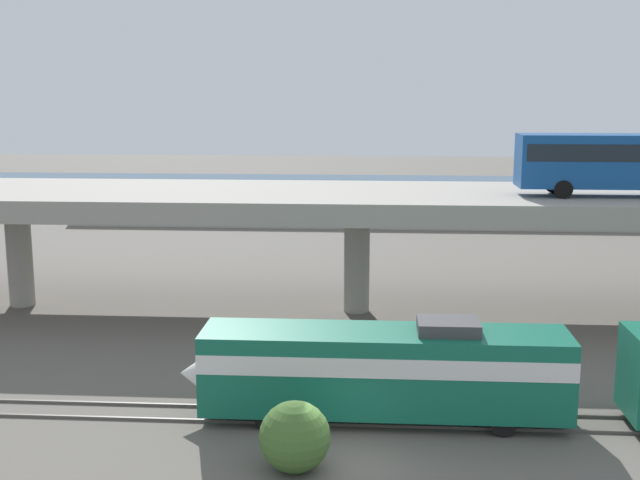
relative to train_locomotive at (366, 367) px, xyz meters
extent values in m
plane|color=#605B54|center=(-0.74, -4.00, -2.19)|extent=(260.00, 260.00, 0.00)
cube|color=#59544C|center=(-0.74, -0.75, -2.13)|extent=(110.00, 0.12, 0.12)
cube|color=#59544C|center=(-0.74, 0.75, -2.13)|extent=(110.00, 0.12, 0.12)
cube|color=#14664C|center=(0.72, 0.00, -0.11)|extent=(14.47, 3.00, 3.20)
cube|color=white|center=(0.72, 0.00, 0.46)|extent=(14.47, 3.04, 0.77)
cone|color=white|center=(-6.52, 0.00, -0.43)|extent=(1.97, 2.85, 2.85)
cube|color=black|center=(-5.04, 0.00, 0.78)|extent=(1.97, 2.70, 1.02)
cube|color=#3F3F42|center=(3.19, 0.00, 1.74)|extent=(2.40, 1.80, 0.50)
cylinder|color=black|center=(-3.80, -1.35, -1.71)|extent=(0.96, 0.18, 0.96)
cylinder|color=black|center=(-3.80, 1.35, -1.71)|extent=(0.96, 0.18, 0.96)
cylinder|color=black|center=(5.24, -1.35, -1.71)|extent=(0.96, 0.18, 0.96)
cylinder|color=black|center=(5.24, 1.35, -1.71)|extent=(0.96, 0.18, 0.96)
cube|color=#9E998E|center=(-0.74, 16.00, 4.36)|extent=(96.00, 10.80, 1.24)
cylinder|color=#9E998E|center=(-21.14, 16.00, 0.78)|extent=(1.50, 1.50, 5.94)
cylinder|color=#9E998E|center=(-0.74, 16.00, 0.78)|extent=(1.50, 1.50, 5.94)
cube|color=#14478C|center=(14.13, 14.78, 6.93)|extent=(12.00, 2.55, 2.90)
cube|color=black|center=(14.13, 14.78, 7.46)|extent=(11.52, 2.59, 0.93)
cube|color=black|center=(8.18, 14.78, 7.28)|extent=(0.08, 2.30, 1.74)
cylinder|color=black|center=(10.41, 13.57, 5.48)|extent=(1.00, 0.26, 1.00)
cylinder|color=black|center=(10.41, 15.99, 5.48)|extent=(1.00, 0.26, 1.00)
cube|color=#9E998E|center=(-0.74, 51.00, -1.53)|extent=(56.59, 13.94, 1.32)
cube|color=maroon|center=(-4.83, 53.75, -0.20)|extent=(4.07, 1.86, 0.70)
cube|color=#1E232B|center=(-4.63, 53.75, 0.39)|extent=(1.79, 1.64, 0.48)
cylinder|color=black|center=(-6.09, 52.86, -0.55)|extent=(0.64, 0.20, 0.64)
cylinder|color=black|center=(-6.09, 54.63, -0.55)|extent=(0.64, 0.20, 0.64)
cylinder|color=black|center=(-3.57, 52.86, -0.55)|extent=(0.64, 0.20, 0.64)
cylinder|color=black|center=(-3.57, 54.63, -0.55)|extent=(0.64, 0.20, 0.64)
cube|color=#B7B7BC|center=(2.43, 49.81, -0.20)|extent=(4.32, 1.74, 0.70)
cube|color=#1E232B|center=(2.21, 49.81, 0.39)|extent=(1.90, 1.53, 0.48)
cylinder|color=black|center=(3.77, 50.64, -0.55)|extent=(0.64, 0.20, 0.64)
cylinder|color=black|center=(3.77, 48.99, -0.55)|extent=(0.64, 0.20, 0.64)
cylinder|color=black|center=(1.09, 50.64, -0.55)|extent=(0.64, 0.20, 0.64)
cylinder|color=black|center=(1.09, 48.99, -0.55)|extent=(0.64, 0.20, 0.64)
cube|color=#0C4C26|center=(16.66, 53.50, -0.20)|extent=(4.10, 1.89, 0.70)
cube|color=#1E232B|center=(16.86, 53.50, 0.39)|extent=(1.81, 1.66, 0.48)
cylinder|color=black|center=(15.39, 52.61, -0.55)|extent=(0.64, 0.20, 0.64)
cylinder|color=black|center=(15.39, 54.40, -0.55)|extent=(0.64, 0.20, 0.64)
cylinder|color=black|center=(17.93, 52.61, -0.55)|extent=(0.64, 0.20, 0.64)
cylinder|color=black|center=(17.93, 54.40, -0.55)|extent=(0.64, 0.20, 0.64)
cube|color=navy|center=(11.87, 50.15, -0.20)|extent=(4.59, 1.82, 0.70)
cube|color=#1E232B|center=(12.10, 50.15, 0.39)|extent=(2.02, 1.61, 0.48)
cylinder|color=black|center=(10.45, 49.28, -0.55)|extent=(0.64, 0.20, 0.64)
cylinder|color=black|center=(10.45, 51.01, -0.55)|extent=(0.64, 0.20, 0.64)
cylinder|color=black|center=(13.30, 49.28, -0.55)|extent=(0.64, 0.20, 0.64)
cylinder|color=black|center=(13.30, 51.01, -0.55)|extent=(0.64, 0.20, 0.64)
cube|color=#B7B7BC|center=(-23.44, 51.87, -0.20)|extent=(4.42, 1.74, 0.70)
cube|color=#1E232B|center=(-23.22, 51.87, 0.39)|extent=(1.94, 1.53, 0.48)
cylinder|color=black|center=(-24.81, 51.04, -0.55)|extent=(0.64, 0.20, 0.64)
cylinder|color=black|center=(-24.81, 52.69, -0.55)|extent=(0.64, 0.20, 0.64)
cylinder|color=black|center=(-22.07, 51.04, -0.55)|extent=(0.64, 0.20, 0.64)
cylinder|color=black|center=(-22.07, 52.69, -0.55)|extent=(0.64, 0.20, 0.64)
cube|color=#515459|center=(-11.88, 53.17, -0.20)|extent=(4.35, 1.79, 0.70)
cube|color=#1E232B|center=(-11.66, 53.17, 0.39)|extent=(1.91, 1.58, 0.48)
cylinder|color=black|center=(-13.23, 52.31, -0.55)|extent=(0.64, 0.20, 0.64)
cylinder|color=black|center=(-13.23, 54.02, -0.55)|extent=(0.64, 0.20, 0.64)
cylinder|color=black|center=(-10.53, 52.31, -0.55)|extent=(0.64, 0.20, 0.64)
cylinder|color=black|center=(-10.53, 54.02, -0.55)|extent=(0.64, 0.20, 0.64)
cube|color=#2D5170|center=(-0.74, 74.00, -2.19)|extent=(140.00, 36.00, 0.01)
sphere|color=#40662C|center=(-2.40, -4.63, -0.95)|extent=(2.49, 2.49, 2.49)
camera|label=1|loc=(0.25, -30.87, 10.95)|focal=45.75mm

